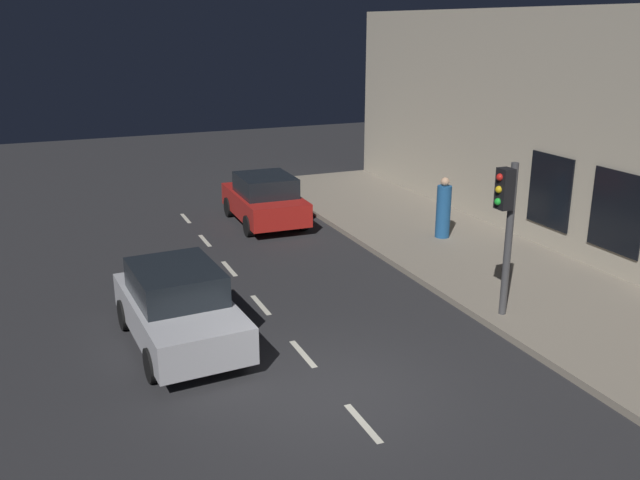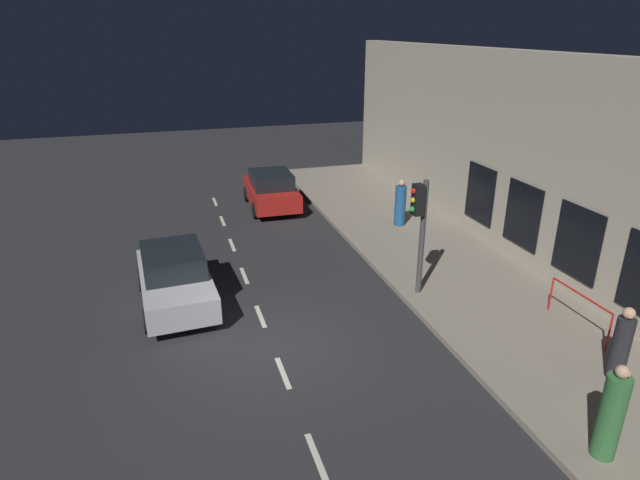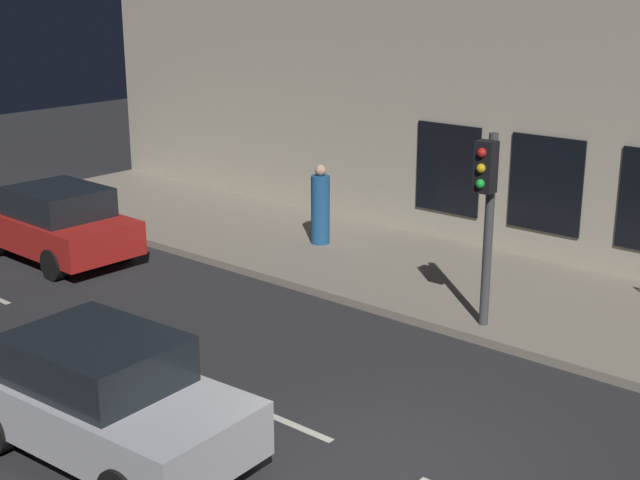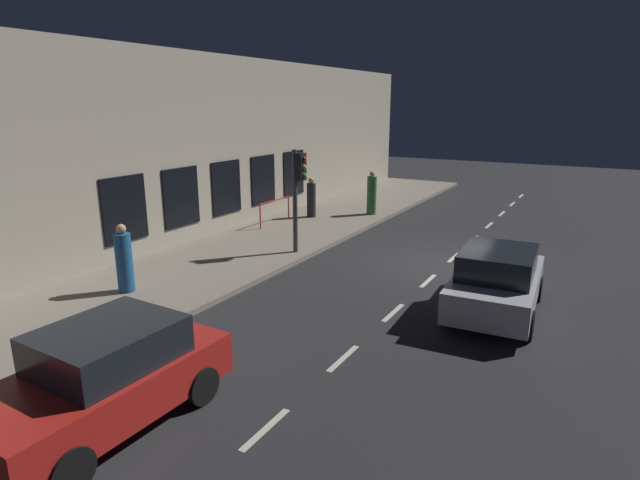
% 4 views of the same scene
% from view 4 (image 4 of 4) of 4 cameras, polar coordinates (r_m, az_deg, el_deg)
% --- Properties ---
extents(ground_plane, '(60.00, 60.00, 0.00)m').
position_cam_4_polar(ground_plane, '(16.22, 13.67, -2.79)').
color(ground_plane, '#28282B').
extents(sidewalk, '(4.50, 32.00, 0.15)m').
position_cam_4_polar(sidewalk, '(18.78, -4.88, 0.26)').
color(sidewalk, gray).
rests_on(sidewalk, ground).
extents(building_facade, '(0.65, 32.00, 6.52)m').
position_cam_4_polar(building_facade, '(19.80, -11.28, 10.13)').
color(building_facade, '#B2A893').
rests_on(building_facade, ground).
extents(lane_centre_line, '(0.12, 27.20, 0.01)m').
position_cam_4_polar(lane_centre_line, '(17.14, 14.62, -1.87)').
color(lane_centre_line, beige).
rests_on(lane_centre_line, ground).
extents(traffic_light, '(0.50, 0.32, 3.28)m').
position_cam_4_polar(traffic_light, '(16.18, -2.47, 6.18)').
color(traffic_light, '#424244').
rests_on(traffic_light, sidewalk).
extents(parked_car_0, '(2.07, 4.03, 1.58)m').
position_cam_4_polar(parked_car_0, '(12.77, 19.01, -4.32)').
color(parked_car_0, '#B7B7BC').
rests_on(parked_car_0, ground).
extents(parked_car_1, '(2.00, 3.85, 1.58)m').
position_cam_4_polar(parked_car_1, '(8.75, -22.72, -13.80)').
color(parked_car_1, red).
rests_on(parked_car_1, ground).
extents(pedestrian_0, '(0.42, 0.42, 1.77)m').
position_cam_4_polar(pedestrian_0, '(13.92, -20.89, -2.18)').
color(pedestrian_0, '#1E5189').
rests_on(pedestrian_0, sidewalk).
extents(pedestrian_1, '(0.56, 0.56, 1.87)m').
position_cam_4_polar(pedestrian_1, '(22.31, 5.75, 5.04)').
color(pedestrian_1, '#336B38').
rests_on(pedestrian_1, sidewalk).
extents(pedestrian_2, '(0.52, 0.52, 1.68)m').
position_cam_4_polar(pedestrian_2, '(21.68, -0.97, 4.61)').
color(pedestrian_2, '#232328').
rests_on(pedestrian_2, sidewalk).
extents(red_railing, '(0.05, 2.03, 0.97)m').
position_cam_4_polar(red_railing, '(20.48, -5.03, 3.76)').
color(red_railing, red).
rests_on(red_railing, sidewalk).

